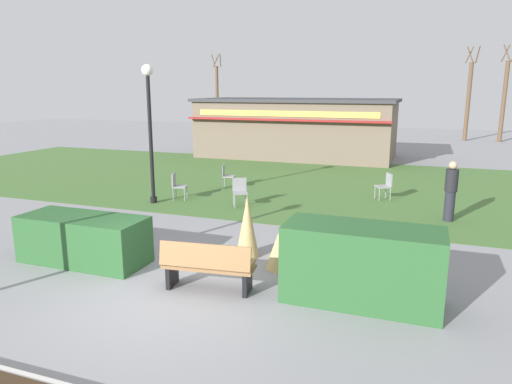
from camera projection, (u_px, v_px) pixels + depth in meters
ground_plane at (167, 296)px, 8.36m from camera, size 80.00×80.00×0.00m
lawn_patch at (310, 183)px, 18.34m from camera, size 36.00×12.00×0.01m
park_bench at (208, 266)px, 8.46m from camera, size 1.75×0.72×0.95m
hedge_left at (84, 239)px, 9.90m from camera, size 2.74×1.10×1.00m
hedge_right at (362, 265)px, 7.99m from camera, size 2.67×1.10×1.35m
ornamental_grass_behind_left at (281, 247)px, 9.54m from camera, size 0.62×0.62×0.91m
ornamental_grass_behind_right at (247, 227)px, 10.18m from camera, size 0.52×0.52×1.37m
lamppost_mid at (150, 118)px, 14.60m from camera, size 0.36×0.36×4.38m
trash_bin at (333, 270)px, 8.30m from camera, size 0.52×0.52×0.95m
food_kiosk at (297, 128)px, 25.28m from camera, size 10.54×5.19×3.13m
cafe_chair_west at (240, 190)px, 14.65m from camera, size 0.60×0.60×0.89m
cafe_chair_east at (177, 184)px, 15.51m from camera, size 0.54×0.54×0.89m
cafe_chair_center at (226, 174)px, 17.33m from camera, size 0.53×0.53×0.89m
cafe_chair_north at (386, 184)px, 15.50m from camera, size 0.59×0.59×0.89m
person_strolling at (451, 191)px, 12.93m from camera, size 0.34×0.34×1.69m
parked_car_west_slot at (306, 132)px, 32.78m from camera, size 4.21×2.07×1.20m
tree_left_bg at (217, 96)px, 42.04m from camera, size 0.91×0.96×6.67m
tree_right_bg at (504, 100)px, 32.00m from camera, size 0.91×0.96×6.56m
tree_center_bg at (468, 100)px, 32.75m from camera, size 0.91×0.96×6.50m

